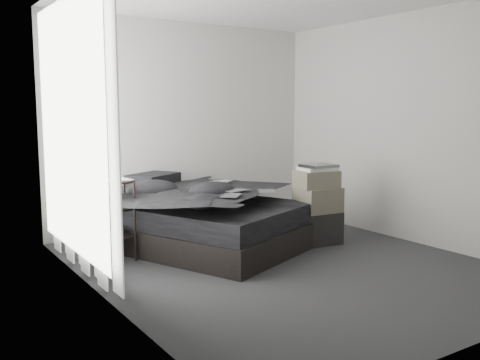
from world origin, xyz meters
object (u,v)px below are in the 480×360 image
bed (204,235)px  side_stand (114,221)px  laptop (221,176)px  box_lower (316,227)px

bed → side_stand: bearing=153.5°
laptop → side_stand: 1.38m
laptop → box_lower: bearing=-45.5°
laptop → box_lower: size_ratio=0.67×
bed → box_lower: 1.28m
laptop → side_stand: size_ratio=0.41×
bed → box_lower: size_ratio=4.16×
side_stand → box_lower: size_ratio=1.64×
box_lower → side_stand: bearing=164.1°
side_stand → box_lower: side_stand is taller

